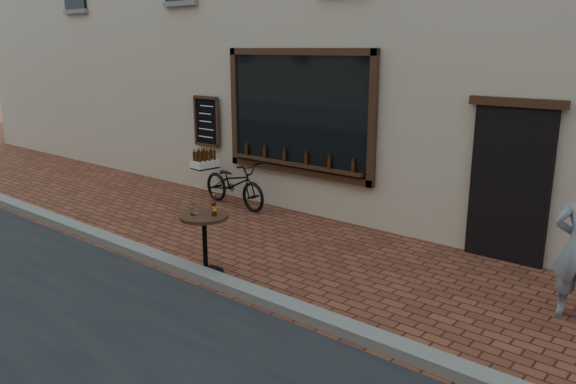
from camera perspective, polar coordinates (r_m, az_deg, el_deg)
The scene contains 4 objects.
ground at distance 6.88m, azimuth -4.84°, elevation -11.20°, with size 90.00×90.00×0.00m, color #572B1C.
kerb at distance 6.98m, azimuth -3.68°, elevation -10.23°, with size 90.00×0.25×0.12m, color slate.
cargo_bicycle at distance 10.83m, azimuth -5.59°, elevation 0.93°, with size 2.00×0.76×0.96m.
bistro_table at distance 7.55m, azimuth -8.46°, elevation -4.05°, with size 0.65×0.65×1.12m.
Camera 1 is at (4.39, -4.39, 2.97)m, focal length 35.00 mm.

